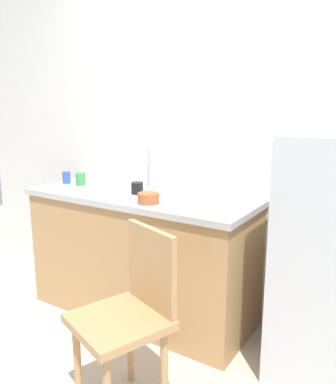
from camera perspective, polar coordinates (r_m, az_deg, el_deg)
name	(u,v)px	position (r m, az deg, el deg)	size (l,w,h in m)	color
ground_plane	(133,384)	(2.34, -5.03, -26.00)	(8.00, 8.00, 0.00)	#BCB2A3
back_wall	(220,141)	(2.70, 7.59, 7.28)	(4.80, 0.10, 2.42)	silver
cabinet_base	(142,257)	(2.80, -3.82, -9.33)	(1.55, 0.60, 0.83)	tan
countertop	(141,196)	(2.67, -3.96, -0.65)	(1.59, 0.64, 0.04)	#B7B7BC
faucet	(150,167)	(2.89, -2.62, 3.63)	(0.02, 0.02, 0.28)	#B7B7BC
refrigerator	(333,260)	(2.27, 22.75, -9.11)	(0.53, 0.58, 1.31)	silver
chair	(130,312)	(1.94, -5.53, -16.91)	(0.51, 0.51, 0.89)	tan
dish_tray	(206,197)	(2.47, 5.49, -0.69)	(0.28, 0.20, 0.05)	white
terracotta_bowl	(148,198)	(2.39, -2.85, -0.90)	(0.13, 0.13, 0.06)	#B25B33
cup_white	(83,175)	(3.16, -12.15, 2.45)	(0.08, 0.08, 0.10)	white
cup_blue	(66,177)	(3.10, -14.49, 2.06)	(0.06, 0.06, 0.09)	blue
cup_black	(137,188)	(2.65, -4.48, 0.58)	(0.08, 0.08, 0.08)	black
cup_green	(81,179)	(3.00, -12.55, 1.86)	(0.07, 0.07, 0.09)	green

